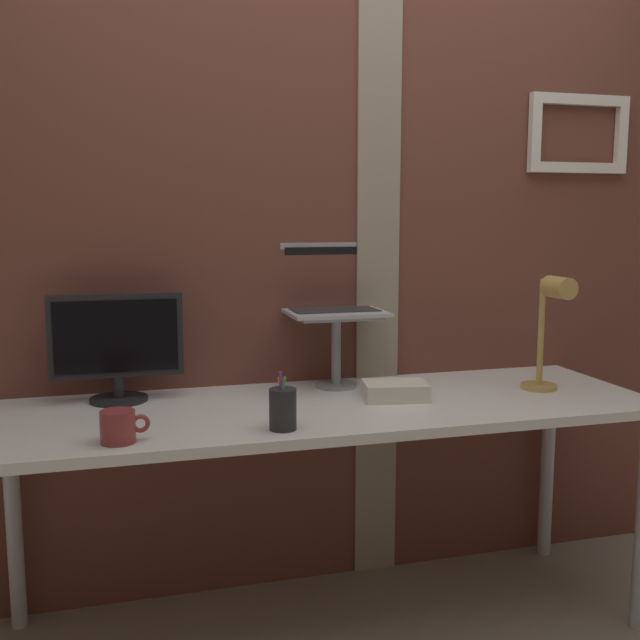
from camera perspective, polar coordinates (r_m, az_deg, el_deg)
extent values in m
plane|color=gray|center=(2.54, 4.09, -23.32)|extent=(6.00, 6.00, 0.00)
cube|color=brown|center=(2.63, 0.77, 5.46)|extent=(3.27, 0.12, 2.40)
cube|color=gray|center=(2.62, 4.52, 5.42)|extent=(0.16, 0.01, 2.40)
cube|color=white|center=(3.00, 19.59, 15.83)|extent=(0.41, 0.03, 0.04)
cube|color=white|center=(2.98, 19.36, 11.10)|extent=(0.41, 0.03, 0.04)
cube|color=white|center=(2.88, 16.36, 13.81)|extent=(0.04, 0.03, 0.21)
cube|color=white|center=(3.09, 22.37, 13.13)|extent=(0.04, 0.03, 0.21)
cube|color=white|center=(2.30, 0.67, -6.89)|extent=(2.06, 0.66, 0.03)
cylinder|color=#B2B2B7|center=(2.62, -22.71, -14.25)|extent=(0.05, 0.05, 0.71)
cylinder|color=#B2B2B7|center=(3.04, 17.25, -10.80)|extent=(0.05, 0.05, 0.71)
cylinder|color=black|center=(2.41, -15.36, -5.95)|extent=(0.18, 0.18, 0.01)
cylinder|color=black|center=(2.41, -15.40, -5.03)|extent=(0.04, 0.04, 0.07)
cube|color=black|center=(2.37, -15.55, -1.17)|extent=(0.41, 0.04, 0.26)
cube|color=black|center=(2.35, -15.54, -1.25)|extent=(0.37, 0.00, 0.22)
cylinder|color=gray|center=(2.52, 1.25, -5.08)|extent=(0.14, 0.14, 0.01)
cylinder|color=gray|center=(2.49, 1.26, -2.39)|extent=(0.03, 0.03, 0.23)
cube|color=gray|center=(2.47, 1.27, 0.32)|extent=(0.28, 0.22, 0.01)
cube|color=#ADB2B7|center=(2.47, 1.27, 0.57)|extent=(0.33, 0.23, 0.01)
cube|color=#2D2D30|center=(2.49, 1.15, 0.79)|extent=(0.29, 0.14, 0.00)
cube|color=#ADB2B7|center=(2.60, 0.36, 3.58)|extent=(0.33, 0.06, 0.23)
cube|color=black|center=(2.59, 0.40, 3.54)|extent=(0.30, 0.04, 0.20)
cylinder|color=tan|center=(2.60, 16.64, -4.97)|extent=(0.12, 0.12, 0.02)
cylinder|color=tan|center=(2.56, 16.81, -0.90)|extent=(0.02, 0.02, 0.36)
cylinder|color=tan|center=(2.47, 18.07, 2.42)|extent=(0.07, 0.11, 0.07)
cylinder|color=#262628|center=(2.02, -2.91, -6.94)|extent=(0.07, 0.07, 0.11)
cylinder|color=green|center=(2.00, -3.03, -6.38)|extent=(0.03, 0.02, 0.14)
cylinder|color=purple|center=(2.01, -3.03, -6.16)|extent=(0.01, 0.02, 0.15)
cylinder|color=red|center=(2.01, -2.91, -6.43)|extent=(0.01, 0.01, 0.13)
cylinder|color=yellow|center=(2.02, -2.86, -6.33)|extent=(0.03, 0.02, 0.13)
cylinder|color=maroon|center=(1.98, -15.44, -8.00)|extent=(0.09, 0.09, 0.08)
torus|color=maroon|center=(1.98, -13.78, -7.82)|extent=(0.05, 0.01, 0.05)
cube|color=silver|center=(2.36, 5.87, -5.49)|extent=(0.22, 0.17, 0.05)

